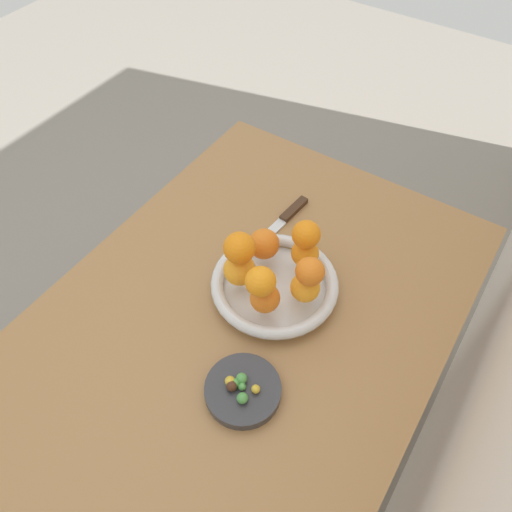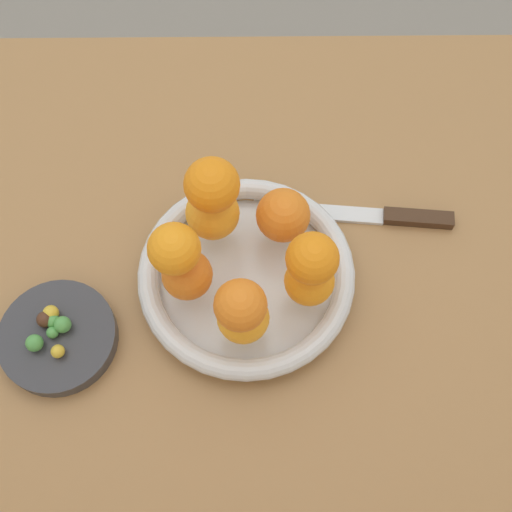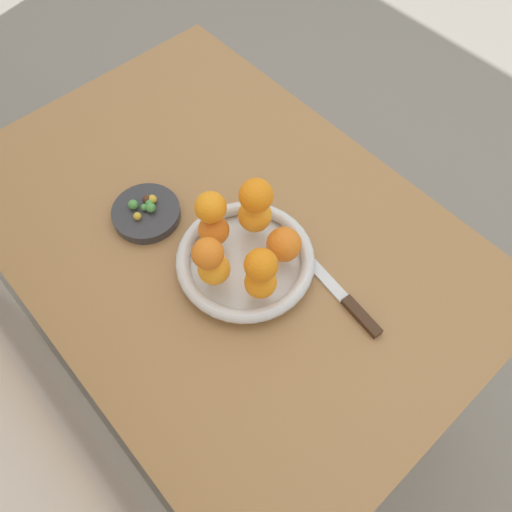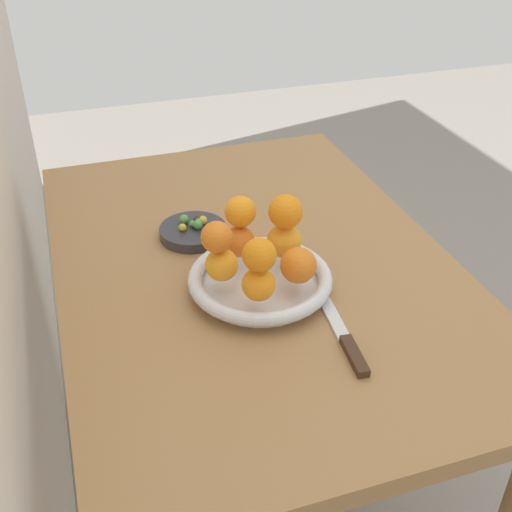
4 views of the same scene
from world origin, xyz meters
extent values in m
plane|color=gray|center=(0.00, 0.00, 0.00)|extent=(6.00, 6.00, 0.00)
cube|color=#9E7042|center=(0.00, 0.00, 0.72)|extent=(1.10, 0.76, 0.04)
cylinder|color=#9E7042|center=(-0.49, -0.32, 0.35)|extent=(0.05, 0.05, 0.70)
cylinder|color=silver|center=(-0.10, 0.02, 0.75)|extent=(0.22, 0.22, 0.01)
torus|color=silver|center=(-0.10, 0.02, 0.77)|extent=(0.26, 0.26, 0.03)
cylinder|color=#333338|center=(0.12, 0.09, 0.75)|extent=(0.14, 0.14, 0.02)
sphere|color=orange|center=(-0.06, -0.04, 0.81)|extent=(0.06, 0.06, 0.06)
sphere|color=orange|center=(-0.03, 0.04, 0.81)|extent=(0.06, 0.06, 0.06)
sphere|color=orange|center=(-0.10, 0.09, 0.81)|extent=(0.06, 0.06, 0.06)
sphere|color=orange|center=(-0.17, 0.05, 0.81)|extent=(0.06, 0.06, 0.06)
sphere|color=orange|center=(-0.15, -0.04, 0.81)|extent=(0.07, 0.07, 0.07)
sphere|color=orange|center=(-0.03, 0.03, 0.87)|extent=(0.06, 0.06, 0.06)
sphere|color=orange|center=(-0.17, 0.05, 0.87)|extent=(0.06, 0.06, 0.06)
sphere|color=orange|center=(-0.07, -0.04, 0.88)|extent=(0.06, 0.06, 0.06)
sphere|color=orange|center=(-0.10, 0.10, 0.87)|extent=(0.06, 0.06, 0.06)
sphere|color=gold|center=(0.11, 0.12, 0.77)|extent=(0.02, 0.02, 0.02)
sphere|color=#4C9947|center=(0.13, 0.08, 0.77)|extent=(0.02, 0.02, 0.02)
sphere|color=#4C9947|center=(0.14, 0.11, 0.77)|extent=(0.02, 0.02, 0.02)
sphere|color=#4C9947|center=(0.12, 0.09, 0.77)|extent=(0.01, 0.01, 0.01)
sphere|color=#472819|center=(0.13, 0.08, 0.77)|extent=(0.02, 0.02, 0.02)
sphere|color=#4C9947|center=(0.11, 0.08, 0.77)|extent=(0.02, 0.02, 0.02)
sphere|color=gold|center=(0.13, 0.07, 0.77)|extent=(0.02, 0.02, 0.02)
sphere|color=#4C9947|center=(0.13, 0.08, 0.77)|extent=(0.02, 0.02, 0.02)
cube|color=#3F2819|center=(-0.32, -0.06, 0.75)|extent=(0.09, 0.03, 0.01)
cube|color=silver|center=(-0.19, -0.08, 0.74)|extent=(0.17, 0.04, 0.01)
camera|label=1|loc=(0.43, 0.32, 1.60)|focal=35.00mm
camera|label=2|loc=(-0.11, 0.32, 1.48)|focal=45.00mm
camera|label=3|loc=(-0.47, 0.32, 1.58)|focal=35.00mm
camera|label=4|loc=(-1.00, 0.32, 1.44)|focal=45.00mm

